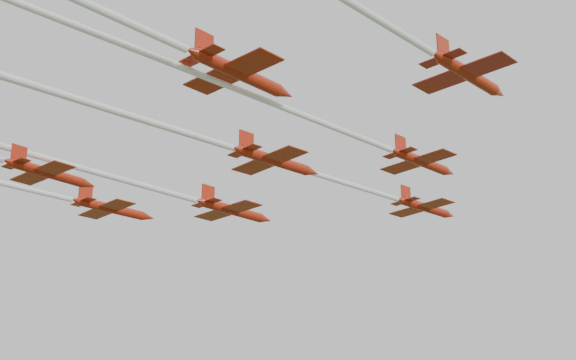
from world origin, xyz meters
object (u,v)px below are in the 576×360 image
Objects in this scene: jet_row2_right at (313,119)px; jet_row3_mid at (135,117)px; jet_row2_left at (175,194)px; jet_row3_left at (48,194)px; jet_lead at (335,180)px.

jet_row2_right is 15.74m from jet_row3_mid.
jet_row3_mid reaches higher than jet_row2_right.
jet_row3_left reaches higher than jet_row2_left.
jet_row3_mid is at bearing -135.82° from jet_row2_right.
jet_row3_left is 26.56m from jet_row3_mid.
jet_row3_left is 0.69× the size of jet_row3_mid.
jet_row2_left is 14.80m from jet_row3_left.
jet_lead is 1.34× the size of jet_row2_left.
jet_lead reaches higher than jet_row3_mid.
jet_lead reaches higher than jet_row3_left.
jet_row2_left is at bearing -136.63° from jet_lead.
jet_lead is 1.40× the size of jet_row3_left.
jet_row2_right is 1.35× the size of jet_row3_left.
jet_row3_mid is (24.51, -10.23, -0.32)m from jet_row3_left.
jet_lead is at bearing 42.23° from jet_row3_left.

